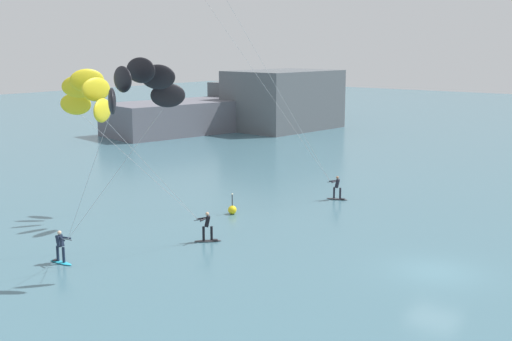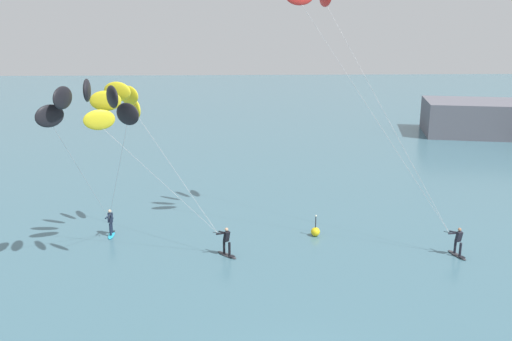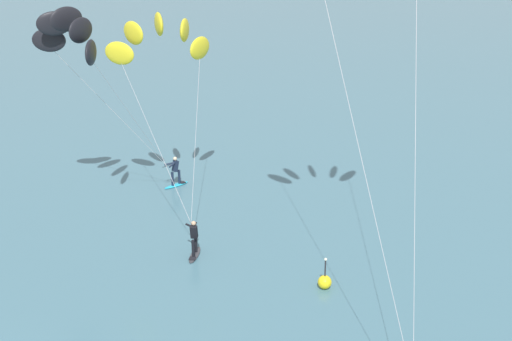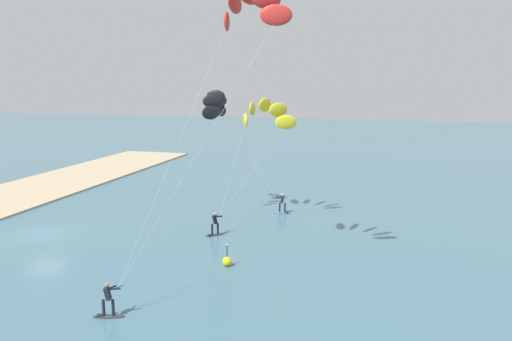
% 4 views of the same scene
% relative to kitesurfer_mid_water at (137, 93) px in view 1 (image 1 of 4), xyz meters
% --- Properties ---
extents(ground_plane, '(240.00, 240.00, 0.00)m').
position_rel_kitesurfer_mid_water_xyz_m(ground_plane, '(9.60, -10.05, -8.65)').
color(ground_plane, '#426B7A').
extents(kitesurfer_mid_water, '(4.97, 7.23, 10.19)m').
position_rel_kitesurfer_mid_water_xyz_m(kitesurfer_mid_water, '(0.00, 0.00, 0.00)').
color(kitesurfer_mid_water, '#23ADD1').
rests_on(kitesurfer_mid_water, ground).
extents(kitesurfer_far_out, '(8.15, 5.49, 9.59)m').
position_rel_kitesurfer_mid_water_xyz_m(kitesurfer_far_out, '(0.81, 3.98, -0.59)').
color(kitesurfer_far_out, '#333338').
rests_on(kitesurfer_far_out, ground).
extents(marker_buoy, '(0.56, 0.56, 1.38)m').
position_rel_kitesurfer_mid_water_xyz_m(marker_buoy, '(12.01, 4.63, -8.35)').
color(marker_buoy, yellow).
rests_on(marker_buoy, ground).
extents(distant_headland, '(41.43, 18.87, 7.47)m').
position_rel_kitesurfer_mid_water_xyz_m(distant_headland, '(50.83, 31.81, -5.76)').
color(distant_headland, '#565B60').
rests_on(distant_headland, ground).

